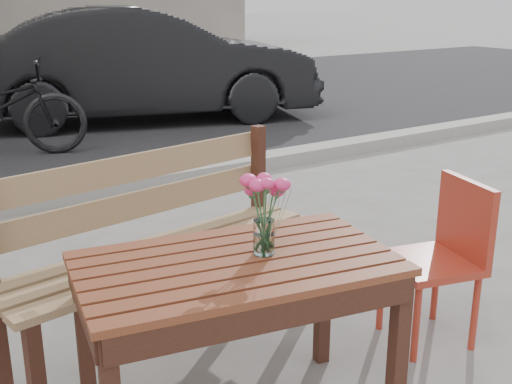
# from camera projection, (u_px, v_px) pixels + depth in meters

# --- Properties ---
(main_table) EXTENTS (1.18, 0.82, 0.67)m
(main_table) POSITION_uv_depth(u_px,v_px,m) (237.00, 289.00, 2.23)
(main_table) COLOR brown
(main_table) RESTS_ON ground
(main_bench) EXTENTS (1.55, 0.67, 0.93)m
(main_bench) POSITION_uv_depth(u_px,v_px,m) (154.00, 228.00, 2.79)
(main_bench) COLOR #95724D
(main_bench) RESTS_ON ground
(red_chair) EXTENTS (0.45, 0.45, 0.75)m
(red_chair) POSITION_uv_depth(u_px,v_px,m) (445.00, 250.00, 2.89)
(red_chair) COLOR #9F2D1D
(red_chair) RESTS_ON ground
(main_vase) EXTENTS (0.16, 0.16, 0.29)m
(main_vase) POSITION_uv_depth(u_px,v_px,m) (264.00, 204.00, 2.20)
(main_vase) COLOR white
(main_vase) RESTS_ON main_table
(parked_car) EXTENTS (4.44, 2.59, 1.38)m
(parked_car) POSITION_uv_depth(u_px,v_px,m) (145.00, 64.00, 7.90)
(parked_car) COLOR black
(parked_car) RESTS_ON ground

